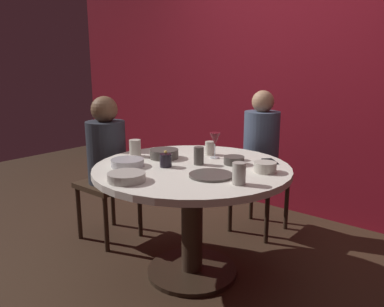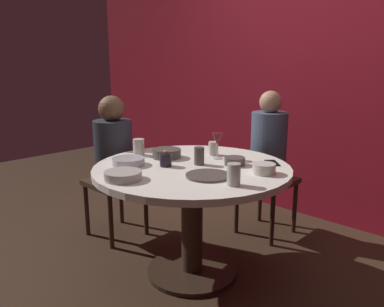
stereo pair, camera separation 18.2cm
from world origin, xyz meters
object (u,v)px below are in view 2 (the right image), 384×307
(cup_by_left_diner, at_px, (199,156))
(bowl_rice_portion, at_px, (167,153))
(cell_phone, at_px, (272,163))
(bowl_sauce_side, at_px, (235,161))
(seated_diner_back, at_px, (268,148))
(cup_center_front, at_px, (139,147))
(dining_table, at_px, (192,191))
(dinner_plate, at_px, (208,176))
(wine_glass, at_px, (217,140))
(candle_holder, at_px, (166,160))
(bowl_serving_large, at_px, (128,161))
(cup_near_candle, at_px, (213,148))
(bowl_salad_center, at_px, (123,175))
(seated_diner_left, at_px, (114,151))
(cup_by_right_diner, at_px, (234,174))
(bowl_small_white, at_px, (264,169))

(cup_by_left_diner, bearing_deg, bowl_rice_portion, -176.12)
(cell_phone, bearing_deg, bowl_sauce_side, 5.17)
(seated_diner_back, bearing_deg, cup_center_front, -27.00)
(dining_table, height_order, dinner_plate, dinner_plate)
(wine_glass, xyz_separation_m, cell_phone, (0.34, 0.14, -0.12))
(candle_holder, height_order, bowl_serving_large, candle_holder)
(cell_phone, xyz_separation_m, cup_near_candle, (-0.43, -0.08, 0.04))
(seated_diner_back, relative_size, wine_glass, 6.65)
(wine_glass, bearing_deg, seated_diner_back, 89.12)
(bowl_salad_center, bearing_deg, dining_table, 81.20)
(dining_table, relative_size, dinner_plate, 4.86)
(wine_glass, bearing_deg, bowl_sauce_side, -15.68)
(seated_diner_left, relative_size, candle_holder, 10.93)
(candle_holder, distance_m, cup_by_right_diner, 0.55)
(cup_near_candle, bearing_deg, cup_by_left_diner, -67.94)
(wine_glass, bearing_deg, bowl_rice_portion, -139.99)
(candle_holder, relative_size, bowl_serving_large, 0.50)
(cell_phone, xyz_separation_m, bowl_rice_portion, (-0.61, -0.36, 0.03))
(candle_holder, relative_size, cup_by_left_diner, 0.92)
(bowl_salad_center, relative_size, cup_center_front, 1.82)
(dining_table, height_order, bowl_rice_portion, bowl_rice_portion)
(cup_center_front, bearing_deg, bowl_salad_center, -47.05)
(bowl_small_white, xyz_separation_m, bowl_rice_portion, (-0.70, -0.13, 0.00))
(seated_diner_left, relative_size, bowl_serving_large, 5.52)
(bowl_serving_large, height_order, cup_center_front, cup_center_front)
(seated_diner_left, relative_size, cup_by_left_diner, 10.01)
(bowl_salad_center, bearing_deg, candle_holder, 96.31)
(bowl_small_white, bearing_deg, cup_by_right_diner, -88.56)
(seated_diner_back, xyz_separation_m, candle_holder, (-0.11, -1.00, 0.07))
(bowl_salad_center, bearing_deg, bowl_rice_portion, 111.36)
(candle_holder, bearing_deg, dinner_plate, 1.97)
(seated_diner_back, bearing_deg, dining_table, 0.00)
(seated_diner_left, distance_m, candle_holder, 0.75)
(seated_diner_back, xyz_separation_m, cup_center_front, (-0.47, -0.93, 0.09))
(cup_near_candle, bearing_deg, bowl_sauce_side, -22.15)
(bowl_sauce_side, bearing_deg, cup_by_left_diner, -138.90)
(seated_diner_back, bearing_deg, candle_holder, -6.47)
(dining_table, height_order, bowl_small_white, bowl_small_white)
(dinner_plate, bearing_deg, bowl_rice_portion, 164.11)
(cell_phone, height_order, bowl_small_white, bowl_small_white)
(cup_by_right_diner, distance_m, cup_center_front, 0.91)
(seated_diner_left, height_order, bowl_serving_large, seated_diner_left)
(bowl_salad_center, xyz_separation_m, cup_by_right_diner, (0.51, 0.34, 0.04))
(seated_diner_back, distance_m, dinner_plate, 1.01)
(dining_table, distance_m, dinner_plate, 0.31)
(dinner_plate, distance_m, cup_by_left_diner, 0.28)
(candle_holder, relative_size, bowl_salad_center, 0.50)
(candle_holder, xyz_separation_m, bowl_sauce_side, (0.29, 0.32, -0.02))
(cup_near_candle, bearing_deg, bowl_serving_large, -110.09)
(bowl_small_white, distance_m, cup_by_right_diner, 0.30)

